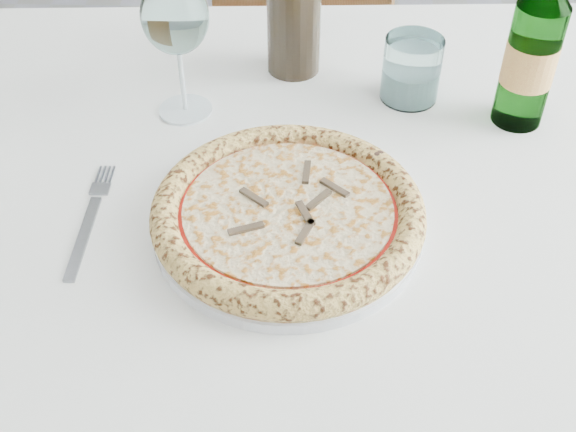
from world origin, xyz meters
The scene contains 9 objects.
floor centered at (0.00, 0.00, -0.01)m, with size 5.00×6.00×0.02m, color slate.
dining_table centered at (0.18, -0.12, 0.67)m, with size 1.59×0.99×0.76m.
chair_far centered at (0.15, 0.71, 0.53)m, with size 0.57×0.57×0.93m.
plate centered at (0.18, -0.22, 0.76)m, with size 0.31×0.31×0.02m.
pizza centered at (0.18, -0.22, 0.78)m, with size 0.31×0.31×0.03m.
fork centered at (-0.05, -0.22, 0.76)m, with size 0.02×0.19×0.00m.
wine_glass centered at (0.03, 0.01, 0.90)m, with size 0.09×0.09×0.19m.
tumbler centered at (0.35, 0.06, 0.80)m, with size 0.08×0.08×0.09m.
beer_bottle centered at (0.49, 0.01, 0.86)m, with size 0.07×0.07×0.26m.
Camera 1 is at (0.20, -0.82, 1.33)m, focal length 45.00 mm.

